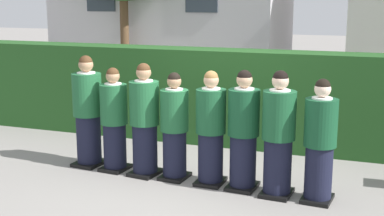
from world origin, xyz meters
The scene contains 10 objects.
ground_plane centered at (0.00, 0.00, 0.00)m, with size 60.00×60.00×0.00m, color gray.
student_front_row_0 centered at (-1.74, 0.16, 0.81)m, with size 0.44×0.52×1.69m.
student_front_row_1 centered at (-1.25, 0.08, 0.73)m, with size 0.40×0.47×1.54m.
student_front_row_2 centered at (-0.74, 0.04, 0.78)m, with size 0.44×0.51×1.63m.
student_front_row_3 centered at (-0.27, 0.03, 0.72)m, with size 0.40×0.46×1.53m.
student_front_row_4 centered at (0.27, 0.00, 0.75)m, with size 0.41×0.46×1.58m.
student_front_row_5 centered at (0.74, -0.03, 0.77)m, with size 0.42×0.52×1.61m.
student_front_row_6 centered at (1.22, -0.12, 0.78)m, with size 0.43×0.49×1.64m.
student_front_row_7 centered at (1.75, -0.14, 0.75)m, with size 0.41×0.51×1.57m.
hedge centered at (0.00, 2.09, 0.83)m, with size 11.11×0.70×1.65m.
Camera 1 is at (2.45, -6.67, 2.54)m, focal length 49.68 mm.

